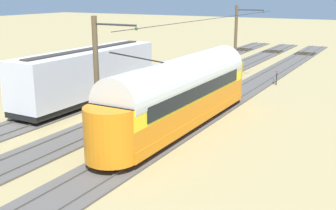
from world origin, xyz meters
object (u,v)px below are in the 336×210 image
at_px(spare_tie_stack, 61,92).
at_px(catenary_pole_mid_near, 98,80).
at_px(vintage_streetcar, 181,92).
at_px(boxcar_adjacent, 88,74).
at_px(switch_stand, 276,77).
at_px(catenary_pole_foreground, 236,41).
at_px(track_end_bumper, 235,65).

bearing_deg(spare_tie_stack, catenary_pole_mid_near, 142.50).
distance_m(vintage_streetcar, boxcar_adjacent, 9.10).
bearing_deg(catenary_pole_mid_near, switch_stand, -102.03).
xyz_separation_m(boxcar_adjacent, switch_stand, (-10.61, -12.89, -1.46)).
bearing_deg(switch_stand, catenary_pole_mid_near, 77.97).
bearing_deg(switch_stand, vintage_streetcar, 83.31).
distance_m(boxcar_adjacent, catenary_pole_foreground, 15.27).
height_order(catenary_pole_mid_near, switch_stand, catenary_pole_mid_near).
relative_size(switch_stand, spare_tie_stack, 0.51).
relative_size(vintage_streetcar, track_end_bumper, 9.19).
bearing_deg(catenary_pole_foreground, switch_stand, 167.88).
bearing_deg(boxcar_adjacent, spare_tie_stack, -11.02).
relative_size(catenary_pole_foreground, track_end_bumper, 3.81).
relative_size(switch_stand, track_end_bumper, 0.69).
xyz_separation_m(vintage_streetcar, track_end_bumper, (4.42, -21.20, -1.86)).
bearing_deg(spare_tie_stack, switch_stand, -139.11).
xyz_separation_m(vintage_streetcar, catenary_pole_mid_near, (2.45, 4.75, 1.33)).
height_order(catenary_pole_mid_near, track_end_bumper, catenary_pole_mid_near).
xyz_separation_m(catenary_pole_foreground, catenary_pole_mid_near, (0.00, 20.70, 0.00)).
distance_m(switch_stand, track_end_bumper, 8.74).
relative_size(boxcar_adjacent, spare_tie_stack, 5.55).
xyz_separation_m(catenary_pole_foreground, track_end_bumper, (1.97, -5.26, -3.19)).
distance_m(boxcar_adjacent, switch_stand, 16.76).
bearing_deg(vintage_streetcar, spare_tie_stack, -12.94).
bearing_deg(catenary_pole_mid_near, track_end_bumper, -85.66).
bearing_deg(switch_stand, boxcar_adjacent, 50.54).
xyz_separation_m(vintage_streetcar, boxcar_adjacent, (8.84, -2.15, -0.09)).
height_order(boxcar_adjacent, catenary_pole_foreground, catenary_pole_foreground).
bearing_deg(vintage_streetcar, catenary_pole_foreground, -81.26).
relative_size(boxcar_adjacent, catenary_pole_foreground, 1.94).
xyz_separation_m(catenary_pole_foreground, switch_stand, (-4.22, 0.91, -2.89)).
bearing_deg(catenary_pole_foreground, vintage_streetcar, 98.74).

